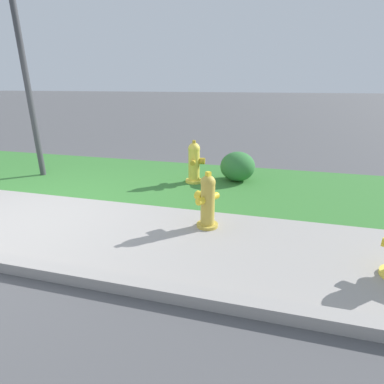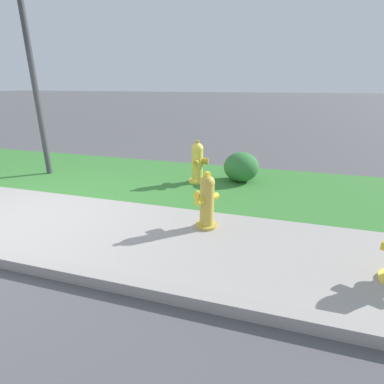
% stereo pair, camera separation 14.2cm
% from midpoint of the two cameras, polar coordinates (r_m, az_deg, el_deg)
% --- Properties ---
extents(ground_plane, '(120.00, 120.00, 0.00)m').
position_cam_midpoint_polar(ground_plane, '(4.80, -30.03, -4.71)').
color(ground_plane, '#515154').
extents(sidewalk_pavement, '(18.00, 1.84, 0.01)m').
position_cam_midpoint_polar(sidewalk_pavement, '(4.80, -30.04, -4.65)').
color(sidewalk_pavement, '#9E9993').
rests_on(sidewalk_pavement, ground).
extents(grass_verge, '(18.00, 2.66, 0.01)m').
position_cam_midpoint_polar(grass_verge, '(6.46, -16.46, 3.18)').
color(grass_verge, '#387A33').
rests_on(grass_verge, ground).
extents(fire_hydrant_at_driveway, '(0.37, 0.40, 0.80)m').
position_cam_midpoint_polar(fire_hydrant_at_driveway, '(5.64, -0.29, 5.65)').
color(fire_hydrant_at_driveway, yellow).
rests_on(fire_hydrant_at_driveway, ground).
extents(fire_hydrant_near_corner, '(0.33, 0.36, 0.76)m').
position_cam_midpoint_polar(fire_hydrant_near_corner, '(3.84, 1.89, -1.76)').
color(fire_hydrant_near_corner, gold).
rests_on(fire_hydrant_near_corner, ground).
extents(shrub_bush_mid_verge, '(0.66, 0.66, 0.56)m').
position_cam_midpoint_polar(shrub_bush_mid_verge, '(5.82, 7.99, 4.84)').
color(shrub_bush_mid_verge, '#337538').
rests_on(shrub_bush_mid_verge, ground).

